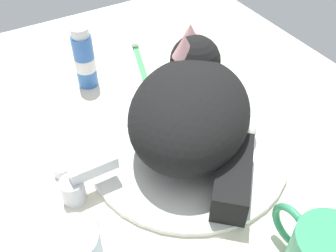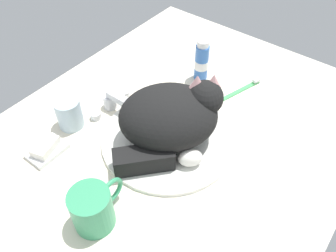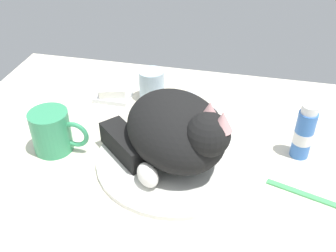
% 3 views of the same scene
% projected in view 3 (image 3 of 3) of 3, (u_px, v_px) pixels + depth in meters
% --- Properties ---
extents(ground_plane, '(1.10, 0.83, 0.03)m').
position_uv_depth(ground_plane, '(175.00, 166.00, 0.83)').
color(ground_plane, silver).
extents(sink_basin, '(0.33, 0.33, 0.01)m').
position_uv_depth(sink_basin, '(175.00, 159.00, 0.82)').
color(sink_basin, silver).
rests_on(sink_basin, ground_plane).
extents(faucet, '(0.14, 0.09, 0.06)m').
position_uv_depth(faucet, '(191.00, 104.00, 0.96)').
color(faucet, silver).
rests_on(faucet, ground_plane).
extents(cat, '(0.32, 0.29, 0.16)m').
position_uv_depth(cat, '(176.00, 131.00, 0.77)').
color(cat, black).
rests_on(cat, sink_basin).
extents(coffee_mug, '(0.13, 0.08, 0.09)m').
position_uv_depth(coffee_mug, '(52.00, 131.00, 0.83)').
color(coffee_mug, '#389966').
rests_on(coffee_mug, ground_plane).
extents(rinse_cup, '(0.06, 0.06, 0.08)m').
position_uv_depth(rinse_cup, '(152.00, 85.00, 1.00)').
color(rinse_cup, silver).
rests_on(rinse_cup, ground_plane).
extents(soap_dish, '(0.09, 0.06, 0.01)m').
position_uv_depth(soap_dish, '(113.00, 97.00, 1.02)').
color(soap_dish, white).
rests_on(soap_dish, ground_plane).
extents(soap_bar, '(0.08, 0.06, 0.02)m').
position_uv_depth(soap_bar, '(112.00, 91.00, 1.01)').
color(soap_bar, white).
rests_on(soap_bar, soap_dish).
extents(toothpaste_bottle, '(0.04, 0.04, 0.13)m').
position_uv_depth(toothpaste_bottle, '(304.00, 133.00, 0.81)').
color(toothpaste_bottle, '#3870C6').
rests_on(toothpaste_bottle, ground_plane).
extents(toothbrush, '(0.16, 0.06, 0.02)m').
position_uv_depth(toothbrush, '(313.00, 196.00, 0.73)').
color(toothbrush, '#4CB266').
rests_on(toothbrush, ground_plane).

